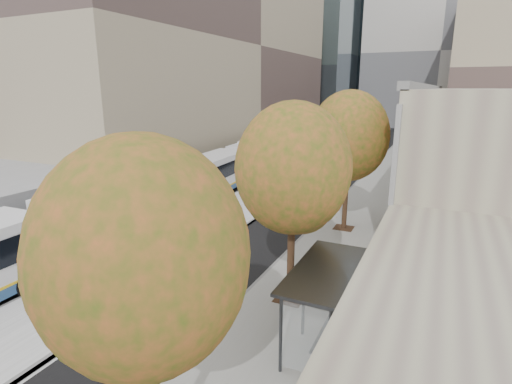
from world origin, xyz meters
The scene contains 13 objects.
bus_platform centered at (-3.88, 35.00, 0.07)m, with size 4.25×150.00×0.15m, color #ADADAD.
sidewalk centered at (4.12, 35.00, 0.04)m, with size 4.75×150.00×0.08m, color gray.
building_tan centered at (15.50, 64.00, 4.00)m, with size 18.00×92.00×8.00m, color gray.
building_midrise centered at (-22.50, 41.00, 12.50)m, with size 24.00×46.00×25.00m, color gray.
building_far_block centered at (6.00, 96.00, 15.00)m, with size 30.00×18.00×30.00m, color #ADA7A0.
bus_shelter centered at (5.69, 10.96, 2.19)m, with size 1.90×4.40×2.53m.
tree_b centered at (3.60, 5.00, 5.04)m, with size 4.00×4.00×6.97m.
tree_c centered at (3.60, 13.00, 5.25)m, with size 4.20×4.20×7.28m.
tree_d centered at (3.60, 22.00, 5.47)m, with size 4.40×4.40×7.60m.
bus_near centered at (-7.41, 12.19, 1.68)m, with size 3.39×18.49×3.07m.
bus_far centered at (-7.86, 31.50, 1.66)m, with size 3.71×18.34×3.04m.
cyclist centered at (0.64, 10.11, 0.74)m, with size 0.60×1.59×2.00m.
distant_car centered at (-7.35, 61.32, 0.73)m, with size 1.74×4.31×1.47m, color white.
Camera 1 is at (8.40, -0.27, 8.06)m, focal length 28.00 mm.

